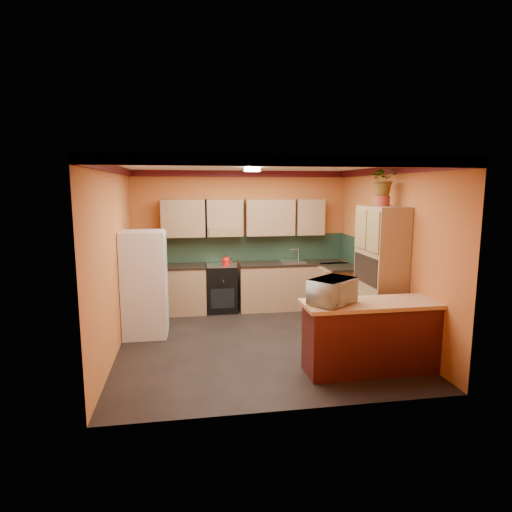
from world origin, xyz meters
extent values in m
plane|color=black|center=(0.00, 0.00, 0.00)|extent=(4.20, 4.20, 0.00)
cube|color=white|center=(0.00, 0.00, 2.70)|extent=(4.20, 4.20, 0.04)
cube|color=#C76635|center=(0.00, 2.10, 1.35)|extent=(4.20, 0.04, 2.70)
cube|color=#C76635|center=(0.00, -2.10, 1.35)|extent=(4.20, 0.04, 2.70)
cube|color=#C76635|center=(-2.10, 0.00, 1.35)|extent=(0.04, 4.20, 2.70)
cube|color=#C76635|center=(2.10, 0.00, 1.35)|extent=(0.04, 4.20, 2.70)
cube|color=#1D362A|center=(0.25, 2.09, 1.19)|extent=(3.70, 0.02, 0.53)
cube|color=#1D362A|center=(2.09, 1.40, 1.19)|extent=(0.02, 1.40, 0.53)
cube|color=#A97659|center=(0.10, 1.93, 1.80)|extent=(3.10, 0.34, 0.70)
cylinder|color=white|center=(0.00, 0.60, 2.66)|extent=(0.26, 0.26, 0.06)
cube|color=#A97659|center=(0.20, 1.80, 0.44)|extent=(3.65, 0.60, 0.88)
cube|color=black|center=(0.20, 1.80, 0.90)|extent=(3.65, 0.62, 0.04)
cube|color=black|center=(-0.42, 1.80, 0.46)|extent=(0.58, 0.58, 0.91)
cube|color=silver|center=(0.98, 1.80, 0.94)|extent=(0.48, 0.40, 0.03)
cube|color=#A97659|center=(1.80, 1.25, 0.44)|extent=(0.60, 0.80, 0.88)
cube|color=black|center=(1.80, 1.25, 0.90)|extent=(0.62, 0.80, 0.04)
cube|color=silver|center=(-1.75, 0.63, 0.85)|extent=(0.68, 0.66, 1.70)
cube|color=#A97659|center=(1.85, -0.25, 1.05)|extent=(0.48, 0.90, 2.10)
cylinder|color=maroon|center=(1.85, -0.20, 2.18)|extent=(0.22, 0.22, 0.16)
imported|color=#A97659|center=(1.85, -0.20, 2.50)|extent=(0.54, 0.51, 0.49)
cube|color=#4C1611|center=(1.31, -1.28, 0.44)|extent=(1.80, 0.55, 0.88)
cube|color=tan|center=(1.31, -1.28, 0.91)|extent=(1.90, 0.65, 0.05)
imported|color=silver|center=(0.72, -1.28, 1.09)|extent=(0.70, 0.67, 0.32)
camera|label=1|loc=(-1.07, -6.27, 2.37)|focal=30.00mm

